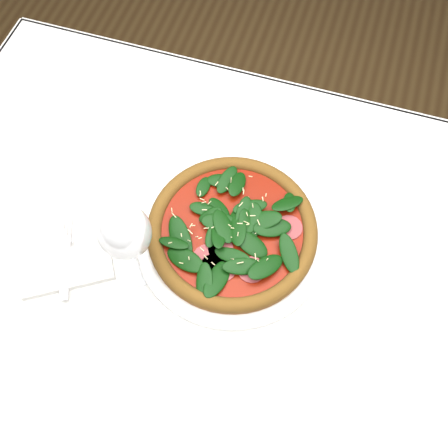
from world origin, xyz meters
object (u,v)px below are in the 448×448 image
(pizza, at_px, (232,229))
(napkin, at_px, (67,269))
(plate, at_px, (232,234))
(wine_glass, at_px, (125,233))

(pizza, distance_m, napkin, 0.28)
(plate, distance_m, napkin, 0.28)
(napkin, bearing_deg, pizza, 30.75)
(plate, distance_m, wine_glass, 0.21)
(wine_glass, xyz_separation_m, napkin, (-0.11, -0.04, -0.13))
(napkin, bearing_deg, wine_glass, 20.50)
(plate, xyz_separation_m, wine_glass, (-0.13, -0.10, 0.13))
(plate, relative_size, pizza, 1.08)
(plate, bearing_deg, pizza, -28.07)
(wine_glass, relative_size, napkin, 1.26)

